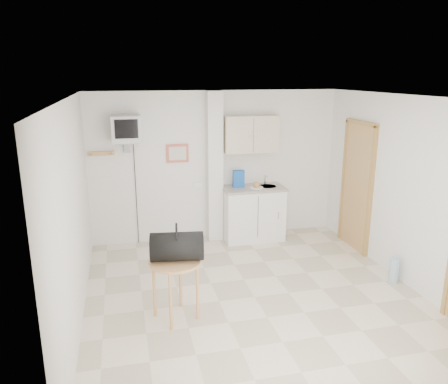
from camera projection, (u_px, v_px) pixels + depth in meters
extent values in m
plane|color=beige|center=(255.00, 297.00, 5.58)|extent=(4.50, 4.50, 0.00)
cube|color=white|center=(216.00, 166.00, 7.36)|extent=(4.20, 0.04, 2.50)
cube|color=white|center=(351.00, 291.00, 3.14)|extent=(4.20, 0.04, 2.50)
cube|color=white|center=(73.00, 216.00, 4.78)|extent=(0.04, 4.50, 2.50)
cube|color=white|center=(409.00, 193.00, 5.72)|extent=(0.04, 4.50, 2.50)
cube|color=white|center=(259.00, 97.00, 4.92)|extent=(4.20, 4.50, 0.04)
cube|color=white|center=(215.00, 168.00, 7.24)|extent=(0.25, 0.22, 2.50)
cube|color=#C25644|center=(177.00, 153.00, 7.13)|extent=(0.36, 0.03, 0.30)
cube|color=silver|center=(178.00, 153.00, 7.12)|extent=(0.28, 0.01, 0.22)
cube|color=#B17E45|center=(101.00, 153.00, 6.84)|extent=(0.40, 0.05, 0.06)
cube|color=white|center=(198.00, 185.00, 7.35)|extent=(0.15, 0.02, 0.08)
cylinder|color=#B17E45|center=(91.00, 155.00, 6.75)|extent=(0.02, 0.08, 0.02)
cylinder|color=#B17E45|center=(111.00, 154.00, 6.82)|extent=(0.02, 0.08, 0.02)
cube|color=olive|center=(357.00, 188.00, 6.95)|extent=(0.04, 0.75, 2.00)
cube|color=olive|center=(356.00, 188.00, 6.95)|extent=(0.06, 0.87, 2.06)
cube|color=white|center=(253.00, 214.00, 7.44)|extent=(1.00, 0.55, 0.88)
cube|color=gray|center=(253.00, 188.00, 7.32)|extent=(1.03, 0.58, 0.04)
cylinder|color=#B7B7BA|center=(268.00, 188.00, 7.38)|extent=(0.30, 0.30, 0.05)
cylinder|color=#B7B7BA|center=(265.00, 180.00, 7.48)|extent=(0.02, 0.02, 0.16)
cylinder|color=#B7B7BA|center=(266.00, 176.00, 7.41)|extent=(0.02, 0.13, 0.02)
cube|color=beige|center=(251.00, 134.00, 7.19)|extent=(0.90, 0.32, 0.60)
cube|color=#1550AB|center=(239.00, 179.00, 7.26)|extent=(0.19, 0.07, 0.29)
cylinder|color=white|center=(257.00, 188.00, 7.25)|extent=(0.22, 0.22, 0.01)
sphere|color=tan|center=(257.00, 185.00, 7.24)|extent=(0.11, 0.11, 0.11)
cube|color=slate|center=(127.00, 142.00, 6.76)|extent=(0.36, 0.32, 0.02)
cube|color=slate|center=(127.00, 146.00, 6.90)|extent=(0.10, 0.06, 0.20)
cube|color=#B8B9BB|center=(126.00, 129.00, 6.63)|extent=(0.44, 0.42, 0.40)
cube|color=black|center=(126.00, 129.00, 6.43)|extent=(0.34, 0.02, 0.28)
cylinder|color=black|center=(136.00, 193.00, 7.14)|extent=(0.01, 0.01, 1.73)
cylinder|color=#B17E45|center=(175.00, 262.00, 4.93)|extent=(0.59, 0.59, 0.03)
cylinder|color=#B17E45|center=(197.00, 292.00, 5.00)|extent=(0.04, 0.04, 0.68)
cylinder|color=#B17E45|center=(180.00, 281.00, 5.27)|extent=(0.04, 0.04, 0.68)
cylinder|color=#B17E45|center=(154.00, 289.00, 5.05)|extent=(0.04, 0.04, 0.68)
cylinder|color=#B17E45|center=(171.00, 302.00, 4.78)|extent=(0.04, 0.04, 0.68)
cylinder|color=black|center=(177.00, 247.00, 4.91)|extent=(0.63, 0.41, 0.33)
torus|color=black|center=(177.00, 234.00, 4.87)|extent=(0.06, 0.25, 0.25)
cylinder|color=#98B2CE|center=(394.00, 270.00, 5.95)|extent=(0.13, 0.13, 0.34)
cylinder|color=#98B2CE|center=(396.00, 257.00, 5.90)|extent=(0.04, 0.04, 0.04)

